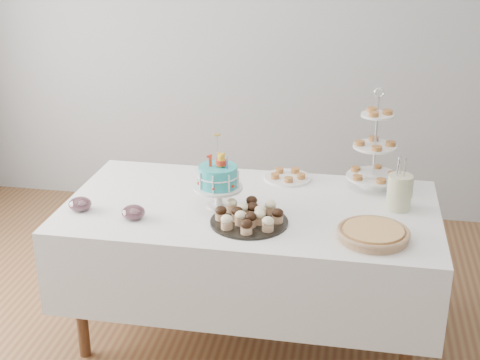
% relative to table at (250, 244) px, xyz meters
% --- Properties ---
extents(walls, '(5.04, 4.04, 2.70)m').
position_rel_table_xyz_m(walls, '(0.00, -0.30, 0.81)').
color(walls, '#A5A8AB').
rests_on(walls, floor).
extents(table, '(1.92, 1.02, 0.77)m').
position_rel_table_xyz_m(table, '(0.00, 0.00, 0.00)').
color(table, white).
rests_on(table, floor).
extents(birthday_cake, '(0.25, 0.25, 0.38)m').
position_rel_table_xyz_m(birthday_cake, '(-0.16, -0.05, 0.33)').
color(birthday_cake, white).
rests_on(birthday_cake, table).
extents(cupcake_tray, '(0.38, 0.38, 0.09)m').
position_rel_table_xyz_m(cupcake_tray, '(0.03, -0.21, 0.27)').
color(cupcake_tray, black).
rests_on(cupcake_tray, table).
extents(pie, '(0.34, 0.34, 0.05)m').
position_rel_table_xyz_m(pie, '(0.62, -0.28, 0.26)').
color(pie, tan).
rests_on(pie, table).
extents(tiered_stand, '(0.29, 0.29, 0.56)m').
position_rel_table_xyz_m(tiered_stand, '(0.62, 0.36, 0.46)').
color(tiered_stand, silver).
rests_on(tiered_stand, table).
extents(plate_stack, '(0.20, 0.20, 0.08)m').
position_rel_table_xyz_m(plate_stack, '(0.64, 0.40, 0.27)').
color(plate_stack, white).
rests_on(plate_stack, table).
extents(pastry_plate, '(0.27, 0.27, 0.04)m').
position_rel_table_xyz_m(pastry_plate, '(0.15, 0.40, 0.24)').
color(pastry_plate, white).
rests_on(pastry_plate, table).
extents(jam_bowl_a, '(0.12, 0.12, 0.07)m').
position_rel_table_xyz_m(jam_bowl_a, '(-0.54, -0.26, 0.26)').
color(jam_bowl_a, silver).
rests_on(jam_bowl_a, table).
extents(jam_bowl_b, '(0.12, 0.12, 0.07)m').
position_rel_table_xyz_m(jam_bowl_b, '(-0.84, -0.22, 0.26)').
color(jam_bowl_b, silver).
rests_on(jam_bowl_b, table).
extents(utensil_pitcher, '(0.13, 0.12, 0.28)m').
position_rel_table_xyz_m(utensil_pitcher, '(0.75, 0.09, 0.33)').
color(utensil_pitcher, '#EEE7CE').
rests_on(utensil_pitcher, table).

